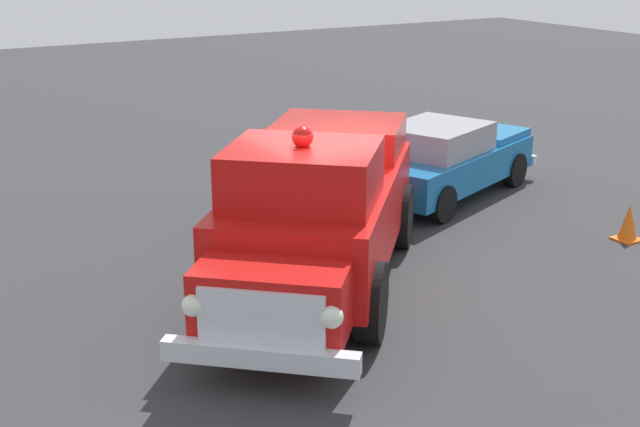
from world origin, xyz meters
TOP-DOWN VIEW (x-y plane):
  - ground_plane at (0.00, 0.00)m, footprint 60.00×60.00m
  - vintage_fire_truck at (-0.38, -0.04)m, footprint 5.58×5.88m
  - classic_hot_rod at (4.12, 2.73)m, footprint 4.74×3.33m
  - lawn_chair_near_truck at (0.02, 2.76)m, footprint 0.64×0.64m
  - lawn_chair_by_car at (1.37, 3.82)m, footprint 0.62×0.62m
  - spectator_seated at (0.14, 2.81)m, footprint 0.63×0.54m
  - traffic_cone at (5.12, -0.94)m, footprint 0.40×0.40m

SIDE VIEW (x-z plane):
  - ground_plane at x=0.00m, z-range 0.00..0.00m
  - traffic_cone at x=5.12m, z-range -0.01..0.63m
  - lawn_chair_near_truck at x=0.02m, z-range 0.08..1.10m
  - lawn_chair_by_car at x=1.37m, z-range 0.08..1.10m
  - spectator_seated at x=0.14m, z-range 0.05..1.34m
  - classic_hot_rod at x=4.12m, z-range 0.02..1.48m
  - vintage_fire_truck at x=-0.38m, z-range -0.10..2.49m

